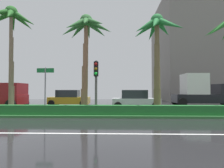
# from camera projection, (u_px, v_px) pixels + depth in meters

# --- Properties ---
(ground_plane) EXTENTS (90.00, 42.00, 0.10)m
(ground_plane) POSITION_uv_depth(u_px,v_px,m) (55.00, 113.00, 14.55)
(ground_plane) COLOR black
(median_strip) EXTENTS (85.50, 4.00, 0.15)m
(median_strip) POSITION_uv_depth(u_px,v_px,m) (51.00, 113.00, 13.56)
(median_strip) COLOR #2D6B33
(median_strip) RESTS_ON ground_plane
(median_hedge) EXTENTS (76.50, 0.70, 0.60)m
(median_hedge) POSITION_uv_depth(u_px,v_px,m) (43.00, 110.00, 12.17)
(median_hedge) COLOR #1E6028
(median_hedge) RESTS_ON median_strip
(palm_tree_centre_left) EXTENTS (3.75, 3.65, 8.01)m
(palm_tree_centre_left) POSITION_uv_depth(u_px,v_px,m) (11.00, 25.00, 14.45)
(palm_tree_centre_left) COLOR #76614C
(palm_tree_centre_left) RESTS_ON median_strip
(palm_tree_centre) EXTENTS (3.91, 4.05, 7.15)m
(palm_tree_centre) POSITION_uv_depth(u_px,v_px,m) (86.00, 33.00, 13.86)
(palm_tree_centre) COLOR brown
(palm_tree_centre) RESTS_ON median_strip
(palm_tree_centre_right) EXTENTS (3.79, 3.68, 7.05)m
(palm_tree_centre_right) POSITION_uv_depth(u_px,v_px,m) (157.00, 35.00, 13.60)
(palm_tree_centre_right) COLOR brown
(palm_tree_centre_right) RESTS_ON median_strip
(traffic_signal_median_right) EXTENTS (0.28, 0.43, 3.50)m
(traffic_signal_median_right) POSITION_uv_depth(u_px,v_px,m) (96.00, 77.00, 12.36)
(traffic_signal_median_right) COLOR #4C4C47
(traffic_signal_median_right) RESTS_ON median_strip
(street_name_sign) EXTENTS (1.10, 0.08, 3.00)m
(street_name_sign) POSITION_uv_depth(u_px,v_px,m) (45.00, 84.00, 12.02)
(street_name_sign) COLOR slate
(street_name_sign) RESTS_ON median_strip
(car_in_traffic_leading) EXTENTS (4.30, 2.02, 1.72)m
(car_in_traffic_leading) POSITION_uv_depth(u_px,v_px,m) (69.00, 98.00, 20.42)
(car_in_traffic_leading) COLOR #B28C1E
(car_in_traffic_leading) RESTS_ON ground_plane
(car_in_traffic_second) EXTENTS (4.30, 2.02, 1.72)m
(car_in_traffic_second) POSITION_uv_depth(u_px,v_px,m) (135.00, 100.00, 17.39)
(car_in_traffic_second) COLOR silver
(car_in_traffic_second) RESTS_ON ground_plane
(box_truck_following) EXTENTS (6.40, 2.64, 3.46)m
(box_truck_following) POSITION_uv_depth(u_px,v_px,m) (203.00, 92.00, 20.34)
(box_truck_following) COLOR black
(box_truck_following) RESTS_ON ground_plane
(building_far_right) EXTENTS (19.16, 14.86, 17.36)m
(building_far_right) POSITION_uv_depth(u_px,v_px,m) (211.00, 52.00, 34.72)
(building_far_right) COLOR slate
(building_far_right) RESTS_ON ground_plane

